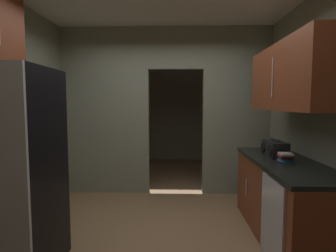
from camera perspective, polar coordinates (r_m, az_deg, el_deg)
ground at (r=3.27m, az=-1.97°, el=-22.87°), size 20.00×20.00×0.00m
kitchen_partition at (r=4.58m, az=-1.20°, el=4.10°), size 3.47×0.12×2.76m
adjoining_room_shell at (r=6.49m, az=0.08°, el=3.56°), size 3.47×2.81×2.76m
refrigerator at (r=2.83m, az=-30.63°, el=-8.25°), size 0.80×0.79×1.83m
lower_cabinet_run at (r=3.41m, az=23.23°, el=-14.03°), size 0.66×1.86×0.88m
dishwasher at (r=2.85m, az=20.90°, el=-18.37°), size 0.02×0.56×0.82m
upper_cabinet_counterside at (r=3.24m, az=24.02°, el=9.26°), size 0.36×1.67×0.71m
boombox at (r=3.51m, az=21.41°, el=-4.46°), size 0.21×0.41×0.21m
book_stack at (r=3.19m, az=23.33°, el=-6.06°), size 0.14×0.16×0.11m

